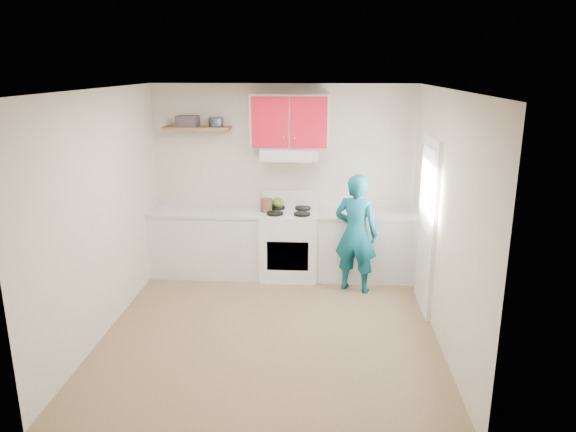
# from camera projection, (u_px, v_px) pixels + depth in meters

# --- Properties ---
(floor) EXTENTS (3.80, 3.80, 0.00)m
(floor) POSITION_uv_depth(u_px,v_px,m) (271.00, 328.00, 5.98)
(floor) COLOR brown
(floor) RESTS_ON ground
(ceiling) EXTENTS (3.60, 3.80, 0.04)m
(ceiling) POSITION_uv_depth(u_px,v_px,m) (269.00, 89.00, 5.27)
(ceiling) COLOR white
(ceiling) RESTS_ON floor
(back_wall) EXTENTS (3.60, 0.04, 2.60)m
(back_wall) POSITION_uv_depth(u_px,v_px,m) (284.00, 179.00, 7.45)
(back_wall) COLOR beige
(back_wall) RESTS_ON floor
(front_wall) EXTENTS (3.60, 0.04, 2.60)m
(front_wall) POSITION_uv_depth(u_px,v_px,m) (245.00, 288.00, 3.80)
(front_wall) COLOR beige
(front_wall) RESTS_ON floor
(left_wall) EXTENTS (0.04, 3.80, 2.60)m
(left_wall) POSITION_uv_depth(u_px,v_px,m) (103.00, 213.00, 5.74)
(left_wall) COLOR beige
(left_wall) RESTS_ON floor
(right_wall) EXTENTS (0.04, 3.80, 2.60)m
(right_wall) POSITION_uv_depth(u_px,v_px,m) (444.00, 219.00, 5.51)
(right_wall) COLOR beige
(right_wall) RESTS_ON floor
(door) EXTENTS (0.05, 0.85, 2.05)m
(door) POSITION_uv_depth(u_px,v_px,m) (427.00, 225.00, 6.26)
(door) COLOR white
(door) RESTS_ON floor
(door_glass) EXTENTS (0.01, 0.55, 0.95)m
(door_glass) POSITION_uv_depth(u_px,v_px,m) (428.00, 190.00, 6.15)
(door_glass) COLOR white
(door_glass) RESTS_ON door
(counter_left) EXTENTS (1.52, 0.60, 0.90)m
(counter_left) POSITION_uv_depth(u_px,v_px,m) (208.00, 243.00, 7.46)
(counter_left) COLOR silver
(counter_left) RESTS_ON floor
(counter_right) EXTENTS (1.32, 0.60, 0.90)m
(counter_right) POSITION_uv_depth(u_px,v_px,m) (365.00, 246.00, 7.32)
(counter_right) COLOR silver
(counter_right) RESTS_ON floor
(stove) EXTENTS (0.76, 0.65, 0.92)m
(stove) POSITION_uv_depth(u_px,v_px,m) (289.00, 244.00, 7.36)
(stove) COLOR white
(stove) RESTS_ON floor
(range_hood) EXTENTS (0.76, 0.44, 0.15)m
(range_hood) POSITION_uv_depth(u_px,v_px,m) (290.00, 154.00, 7.13)
(range_hood) COLOR silver
(range_hood) RESTS_ON back_wall
(upper_cabinets) EXTENTS (1.02, 0.33, 0.70)m
(upper_cabinets) POSITION_uv_depth(u_px,v_px,m) (290.00, 121.00, 7.06)
(upper_cabinets) COLOR #B71021
(upper_cabinets) RESTS_ON back_wall
(shelf) EXTENTS (0.90, 0.30, 0.04)m
(shelf) POSITION_uv_depth(u_px,v_px,m) (197.00, 128.00, 7.18)
(shelf) COLOR brown
(shelf) RESTS_ON back_wall
(books) EXTENTS (0.29, 0.22, 0.15)m
(books) POSITION_uv_depth(u_px,v_px,m) (188.00, 121.00, 7.15)
(books) COLOR #3C3537
(books) RESTS_ON shelf
(tin) EXTENTS (0.23, 0.23, 0.12)m
(tin) POSITION_uv_depth(u_px,v_px,m) (216.00, 122.00, 7.15)
(tin) COLOR #333D4C
(tin) RESTS_ON shelf
(kettle) EXTENTS (0.18, 0.18, 0.15)m
(kettle) POSITION_uv_depth(u_px,v_px,m) (277.00, 203.00, 7.41)
(kettle) COLOR #496C1E
(kettle) RESTS_ON stove
(crock) EXTENTS (0.21, 0.21, 0.19)m
(crock) POSITION_uv_depth(u_px,v_px,m) (266.00, 206.00, 7.24)
(crock) COLOR #4E3222
(crock) RESTS_ON counter_left
(cutting_board) EXTENTS (0.32, 0.26, 0.02)m
(cutting_board) POSITION_uv_depth(u_px,v_px,m) (355.00, 215.00, 7.13)
(cutting_board) COLOR olive
(cutting_board) RESTS_ON counter_right
(silicone_mat) EXTENTS (0.28, 0.24, 0.01)m
(silicone_mat) POSITION_uv_depth(u_px,v_px,m) (389.00, 213.00, 7.23)
(silicone_mat) COLOR #B01220
(silicone_mat) RESTS_ON counter_right
(person) EXTENTS (0.65, 0.53, 1.54)m
(person) POSITION_uv_depth(u_px,v_px,m) (356.00, 233.00, 6.81)
(person) COLOR #0B5263
(person) RESTS_ON floor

